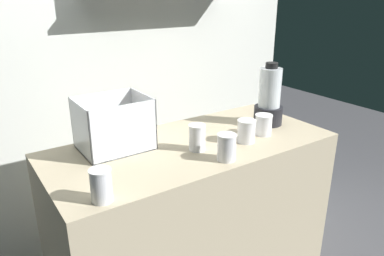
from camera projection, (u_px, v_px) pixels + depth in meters
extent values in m
cube|color=tan|center=(192.00, 222.00, 1.95)|extent=(1.40, 0.64, 0.90)
cube|color=silver|center=(122.00, 50.00, 2.26)|extent=(2.60, 0.04, 2.50)
cube|color=white|center=(115.00, 147.00, 1.74)|extent=(0.31, 0.26, 0.01)
cube|color=white|center=(125.00, 132.00, 1.60)|extent=(0.31, 0.01, 0.24)
cube|color=white|center=(104.00, 116.00, 1.79)|extent=(0.31, 0.01, 0.24)
cube|color=white|center=(81.00, 130.00, 1.62)|extent=(0.01, 0.26, 0.24)
cube|color=white|center=(144.00, 118.00, 1.78)|extent=(0.01, 0.26, 0.24)
cone|color=orange|center=(107.00, 146.00, 1.70)|extent=(0.16, 0.16, 0.04)
cone|color=orange|center=(124.00, 141.00, 1.76)|extent=(0.12, 0.14, 0.03)
cone|color=orange|center=(101.00, 146.00, 1.70)|extent=(0.15, 0.04, 0.03)
cone|color=orange|center=(120.00, 140.00, 1.77)|extent=(0.14, 0.15, 0.03)
cone|color=orange|center=(111.00, 135.00, 1.73)|extent=(0.14, 0.15, 0.03)
cone|color=orange|center=(102.00, 137.00, 1.70)|extent=(0.16, 0.12, 0.04)
cone|color=orange|center=(115.00, 135.00, 1.76)|extent=(0.09, 0.15, 0.03)
cone|color=orange|center=(113.00, 139.00, 1.72)|extent=(0.09, 0.19, 0.02)
cone|color=orange|center=(104.00, 136.00, 1.66)|extent=(0.07, 0.17, 0.03)
cone|color=orange|center=(103.00, 133.00, 1.68)|extent=(0.17, 0.07, 0.03)
cylinder|color=black|center=(267.00, 115.00, 2.04)|extent=(0.16, 0.16, 0.10)
cylinder|color=silver|center=(270.00, 88.00, 1.98)|extent=(0.12, 0.12, 0.21)
cylinder|color=orange|center=(268.00, 103.00, 2.01)|extent=(0.11, 0.11, 0.04)
cylinder|color=black|center=(271.00, 65.00, 1.94)|extent=(0.07, 0.07, 0.03)
cylinder|color=white|center=(101.00, 186.00, 1.28)|extent=(0.08, 0.08, 0.12)
cylinder|color=yellow|center=(102.00, 191.00, 1.29)|extent=(0.07, 0.07, 0.07)
cylinder|color=white|center=(100.00, 170.00, 1.26)|extent=(0.08, 0.08, 0.01)
cylinder|color=white|center=(197.00, 138.00, 1.70)|extent=(0.08, 0.08, 0.12)
cylinder|color=yellow|center=(197.00, 141.00, 1.70)|extent=(0.07, 0.07, 0.09)
cylinder|color=white|center=(197.00, 126.00, 1.67)|extent=(0.08, 0.08, 0.01)
cylinder|color=white|center=(227.00, 148.00, 1.60)|extent=(0.08, 0.08, 0.11)
cylinder|color=orange|center=(226.00, 151.00, 1.60)|extent=(0.08, 0.08, 0.08)
cylinder|color=white|center=(227.00, 135.00, 1.58)|extent=(0.09, 0.09, 0.01)
cylinder|color=white|center=(246.00, 132.00, 1.79)|extent=(0.09, 0.09, 0.11)
cylinder|color=orange|center=(246.00, 135.00, 1.79)|extent=(0.08, 0.08, 0.08)
cylinder|color=white|center=(247.00, 121.00, 1.77)|extent=(0.09, 0.09, 0.01)
cylinder|color=white|center=(263.00, 125.00, 1.88)|extent=(0.09, 0.09, 0.10)
cylinder|color=red|center=(263.00, 127.00, 1.88)|extent=(0.08, 0.08, 0.08)
cylinder|color=white|center=(264.00, 115.00, 1.86)|extent=(0.09, 0.09, 0.01)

